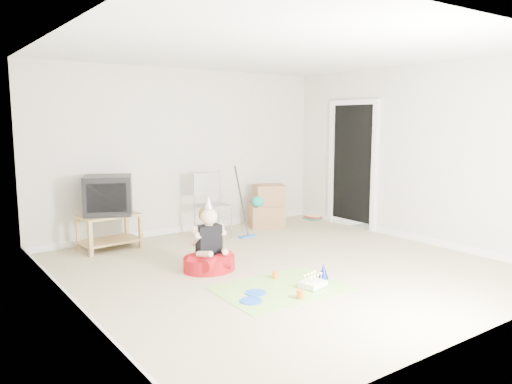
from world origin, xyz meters
TOP-DOWN VIEW (x-y plane):
  - ground at (0.00, 0.00)m, footprint 5.00×5.00m
  - doorway_recess at (2.48, 1.20)m, footprint 0.02×0.90m
  - tv_stand at (-1.42, 2.09)m, footprint 0.83×0.56m
  - crt_tv at (-1.42, 2.09)m, footprint 0.79×0.73m
  - folding_chair at (0.12, 1.85)m, footprint 0.48×0.46m
  - cardboard_boxes at (1.27, 1.99)m, footprint 0.70×0.62m
  - floor_mop at (0.55, 1.54)m, footprint 0.28×0.37m
  - book_pile at (2.32, 2.02)m, footprint 0.24×0.29m
  - seated_woman at (-0.79, 0.40)m, footprint 0.70×0.70m
  - party_mat at (-0.50, -0.62)m, footprint 1.40×1.04m
  - birthday_cake at (-0.20, -0.80)m, footprint 0.30×0.26m
  - blue_plate_near at (-0.81, -0.60)m, footprint 0.26×0.26m
  - blue_plate_far at (-0.99, -0.76)m, footprint 0.29×0.29m
  - orange_cup_near at (-0.34, -0.32)m, footprint 0.08×0.08m
  - orange_cup_far at (-0.53, -0.98)m, footprint 0.10×0.10m
  - blue_party_hat at (0.10, -0.64)m, footprint 0.15×0.15m

SIDE VIEW (x-z plane):
  - ground at x=0.00m, z-range 0.00..0.00m
  - party_mat at x=-0.50m, z-range 0.00..0.01m
  - blue_plate_near at x=-0.81m, z-range 0.01..0.02m
  - blue_plate_far at x=-0.99m, z-range 0.01..0.02m
  - birthday_cake at x=-0.20m, z-range -0.03..0.10m
  - book_pile at x=2.32m, z-range 0.00..0.09m
  - orange_cup_near at x=-0.34m, z-range 0.01..0.09m
  - orange_cup_far at x=-0.53m, z-range 0.01..0.10m
  - blue_party_hat at x=0.10m, z-range 0.01..0.18m
  - seated_woman at x=-0.79m, z-range -0.26..0.66m
  - floor_mop at x=0.55m, z-range -0.28..0.81m
  - tv_stand at x=-1.42m, z-range 0.04..0.54m
  - cardboard_boxes at x=1.27m, z-range -0.01..0.70m
  - folding_chair at x=0.12m, z-range -0.01..1.01m
  - crt_tv at x=-1.42m, z-range 0.50..1.04m
  - doorway_recess at x=2.48m, z-range 0.00..2.05m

